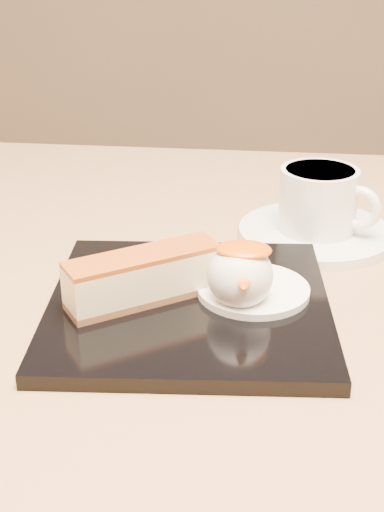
# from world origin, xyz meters

# --- Properties ---
(table) EXTENTS (0.80, 0.80, 0.72)m
(table) POSITION_xyz_m (0.00, 0.00, 0.56)
(table) COLOR black
(table) RESTS_ON ground
(dessert_plate) EXTENTS (0.24, 0.24, 0.01)m
(dessert_plate) POSITION_xyz_m (0.03, -0.05, 0.73)
(dessert_plate) COLOR black
(dessert_plate) RESTS_ON table
(cheesecake) EXTENTS (0.12, 0.10, 0.04)m
(cheesecake) POSITION_xyz_m (-0.01, -0.05, 0.75)
(cheesecake) COLOR brown
(cheesecake) RESTS_ON dessert_plate
(cream_smear) EXTENTS (0.09, 0.09, 0.01)m
(cream_smear) POSITION_xyz_m (0.08, -0.03, 0.73)
(cream_smear) COLOR white
(cream_smear) RESTS_ON dessert_plate
(ice_cream_scoop) EXTENTS (0.05, 0.05, 0.05)m
(ice_cream_scoop) POSITION_xyz_m (0.07, -0.05, 0.76)
(ice_cream_scoop) COLOR white
(ice_cream_scoop) RESTS_ON cream_smear
(mango_sauce) EXTENTS (0.04, 0.03, 0.01)m
(mango_sauce) POSITION_xyz_m (0.07, -0.05, 0.78)
(mango_sauce) COLOR #DB4F06
(mango_sauce) RESTS_ON ice_cream_scoop
(mint_sprig) EXTENTS (0.03, 0.02, 0.00)m
(mint_sprig) POSITION_xyz_m (0.05, -0.01, 0.74)
(mint_sprig) COLOR #2B843E
(mint_sprig) RESTS_ON cream_smear
(saucer) EXTENTS (0.15, 0.15, 0.01)m
(saucer) POSITION_xyz_m (0.13, 0.11, 0.72)
(saucer) COLOR white
(saucer) RESTS_ON table
(coffee_cup) EXTENTS (0.10, 0.07, 0.06)m
(coffee_cup) POSITION_xyz_m (0.14, 0.11, 0.76)
(coffee_cup) COLOR white
(coffee_cup) RESTS_ON saucer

